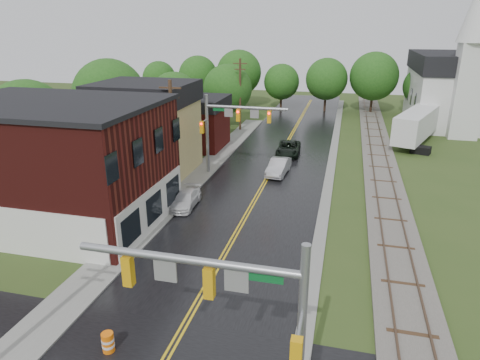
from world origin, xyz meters
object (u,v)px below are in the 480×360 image
at_px(tree_left_b, 111,97).
at_px(tree_left_c, 176,98).
at_px(semi_trailer, 418,124).
at_px(utility_pole_c, 240,94).
at_px(church, 455,82).
at_px(suv_dark, 288,148).
at_px(pickup_white, 186,199).
at_px(traffic_signal_far, 230,121).
at_px(tree_left_e, 228,90).
at_px(construction_barrel, 108,342).
at_px(brick_building, 55,163).
at_px(utility_pole_b, 173,135).
at_px(traffic_signal_near, 233,301).
at_px(sedan_silver, 279,167).
at_px(tree_left_a, 30,122).

relative_size(tree_left_b, tree_left_c, 1.27).
bearing_deg(semi_trailer, utility_pole_c, 176.75).
xyz_separation_m(church, suv_dark, (-19.20, -19.21, -5.14)).
bearing_deg(suv_dark, semi_trailer, 29.10).
distance_m(utility_pole_c, pickup_white, 25.34).
height_order(tree_left_b, pickup_white, tree_left_b).
bearing_deg(traffic_signal_far, suv_dark, 60.45).
distance_m(tree_left_e, construction_barrel, 42.60).
xyz_separation_m(brick_building, church, (32.48, 38.74, 1.68)).
xyz_separation_m(traffic_signal_far, tree_left_e, (-5.38, 18.90, -0.16)).
bearing_deg(tree_left_e, brick_building, -96.71).
bearing_deg(utility_pole_b, suv_dark, 58.76).
bearing_deg(construction_barrel, traffic_signal_near, -18.51).
height_order(tree_left_e, pickup_white, tree_left_e).
bearing_deg(tree_left_b, semi_trailer, 18.68).
bearing_deg(construction_barrel, brick_building, 132.22).
bearing_deg(church, sedan_silver, -126.79).
height_order(utility_pole_c, tree_left_b, tree_left_b).
bearing_deg(traffic_signal_far, pickup_white, -99.54).
bearing_deg(utility_pole_c, tree_left_a, -120.55).
height_order(brick_building, pickup_white, brick_building).
relative_size(traffic_signal_near, tree_left_e, 0.90).
height_order(tree_left_a, suv_dark, tree_left_a).
bearing_deg(sedan_silver, utility_pole_c, 119.98).
xyz_separation_m(brick_building, traffic_signal_near, (15.96, -13.00, 0.82)).
bearing_deg(utility_pole_b, tree_left_b, 138.14).
height_order(utility_pole_b, semi_trailer, utility_pole_b).
relative_size(traffic_signal_far, utility_pole_b, 0.82).
bearing_deg(utility_pole_b, tree_left_a, -179.55).
bearing_deg(traffic_signal_far, tree_left_a, -162.70).
bearing_deg(brick_building, pickup_white, 27.97).
xyz_separation_m(utility_pole_c, tree_left_e, (-2.05, 1.90, 0.09)).
xyz_separation_m(brick_building, utility_pole_b, (5.68, 7.00, 0.57)).
height_order(brick_building, utility_pole_c, utility_pole_c).
height_order(brick_building, construction_barrel, brick_building).
bearing_deg(traffic_signal_far, tree_left_b, 161.19).
height_order(tree_left_c, pickup_white, tree_left_c).
bearing_deg(utility_pole_c, church, 19.97).
bearing_deg(suv_dark, tree_left_a, -150.76).
xyz_separation_m(utility_pole_c, pickup_white, (2.00, -24.92, -4.14)).
bearing_deg(semi_trailer, utility_pole_b, -135.54).
relative_size(traffic_signal_near, tree_left_a, 0.85).
distance_m(tree_left_c, construction_barrel, 37.87).
xyz_separation_m(tree_left_c, semi_trailer, (28.24, 2.90, -2.26)).
bearing_deg(utility_pole_c, utility_pole_b, -90.00).
relative_size(suv_dark, semi_trailer, 0.41).
distance_m(tree_left_e, sedan_silver, 20.68).
xyz_separation_m(traffic_signal_near, pickup_white, (-8.27, 17.08, -4.39)).
distance_m(sedan_silver, pickup_white, 10.59).
bearing_deg(traffic_signal_near, suv_dark, 94.70).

